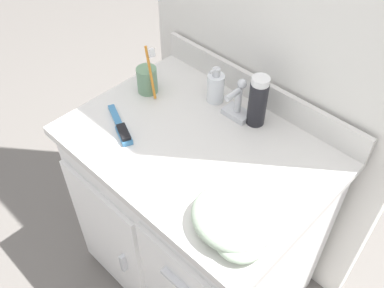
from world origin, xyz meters
The scene contains 10 objects.
ground_plane centered at (0.00, 0.00, 0.00)m, with size 6.00×6.00×0.00m, color slate.
wall_back centered at (0.00, 0.34, 1.10)m, with size 0.99×0.08×2.20m, color silver.
vanity centered at (0.00, 0.00, 0.40)m, with size 0.81×0.60×0.76m.
backsplash centered at (0.00, 0.28, 0.81)m, with size 0.81×0.02×0.09m.
sink_faucet centered at (0.00, 0.18, 0.81)m, with size 0.09×0.09×0.14m.
toothbrush_cup centered at (-0.30, 0.07, 0.81)m, with size 0.10×0.07×0.20m.
soap_dispenser centered at (-0.10, 0.19, 0.82)m, with size 0.06×0.06×0.13m.
shaving_cream_can centered at (0.06, 0.20, 0.85)m, with size 0.06×0.06×0.17m.
hairbrush centered at (-0.21, -0.13, 0.77)m, with size 0.19×0.10×0.03m.
hand_towel centered at (0.28, -0.16, 0.80)m, with size 0.23×0.20×0.08m.
Camera 1 is at (0.62, -0.67, 1.69)m, focal length 40.00 mm.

